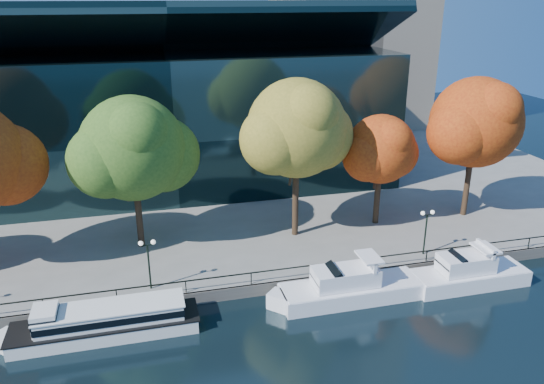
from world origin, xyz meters
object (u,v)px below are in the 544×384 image
object	(u,v)px
cruiser_far	(465,273)
tree_5	(477,124)
cruiser_near	(345,287)
lamp_1	(148,253)
tree_2	(135,151)
tree_4	(382,151)
tour_boat	(100,321)
tree_3	(299,130)
lamp_2	(427,222)

from	to	relation	value
cruiser_far	tree_5	bearing A→B (deg)	56.69
cruiser_near	tree_5	xyz separation A→B (m)	(17.15, 10.47, 9.23)
lamp_1	tree_2	bearing A→B (deg)	92.51
tree_2	tree_4	xyz separation A→B (m)	(22.27, -0.42, -1.49)
tour_boat	tree_3	world-z (taller)	tree_3
tour_boat	lamp_1	bearing A→B (deg)	46.51
tour_boat	lamp_1	size ratio (longest dim) A/B	3.41
lamp_2	cruiser_far	bearing A→B (deg)	-70.90
cruiser_near	cruiser_far	bearing A→B (deg)	-2.19
tree_5	lamp_1	size ratio (longest dim) A/B	3.44
tour_boat	tree_2	size ratio (longest dim) A/B	1.03
cruiser_near	tree_5	distance (m)	22.11
cruiser_near	lamp_1	xyz separation A→B (m)	(-14.36, 3.66, 2.89)
lamp_1	tour_boat	bearing A→B (deg)	-133.49
cruiser_far	tree_2	xyz separation A→B (m)	(-24.70, 11.61, 8.70)
tree_2	tree_4	distance (m)	22.32
tree_5	cruiser_near	bearing A→B (deg)	-148.58
tree_2	tree_5	xyz separation A→B (m)	(31.84, -0.75, 0.52)
cruiser_far	lamp_2	bearing A→B (deg)	109.10
cruiser_near	cruiser_far	world-z (taller)	cruiser_near
tree_2	lamp_1	xyz separation A→B (m)	(0.33, -7.56, -5.82)
tree_3	lamp_2	distance (m)	13.37
tree_4	lamp_1	size ratio (longest dim) A/B	2.65
tour_boat	cruiser_far	bearing A→B (deg)	-0.65
tree_3	tree_5	xyz separation A→B (m)	(17.93, 0.29, -0.58)
lamp_1	cruiser_far	bearing A→B (deg)	-9.43
tour_boat	tree_2	xyz separation A→B (m)	(3.21, 11.29, 8.69)
cruiser_far	tree_4	distance (m)	13.53
cruiser_near	tree_4	distance (m)	15.04
cruiser_near	tree_4	bearing A→B (deg)	54.97
tree_2	tree_4	world-z (taller)	tree_2
lamp_2	tree_2	bearing A→B (deg)	162.02
cruiser_near	lamp_1	size ratio (longest dim) A/B	3.01
cruiser_far	tree_2	bearing A→B (deg)	154.83
tour_boat	tree_2	world-z (taller)	tree_2
tree_2	tree_3	bearing A→B (deg)	-4.29
tree_2	lamp_1	distance (m)	9.55
lamp_2	tree_4	bearing A→B (deg)	98.25
tree_4	tree_5	size ratio (longest dim) A/B	0.77
tree_3	tree_4	bearing A→B (deg)	4.28
cruiser_far	tree_4	size ratio (longest dim) A/B	0.99
tree_3	tree_4	distance (m)	8.78
tour_boat	lamp_2	world-z (taller)	lamp_2
tour_boat	lamp_2	bearing A→B (deg)	8.01
tree_2	tree_5	size ratio (longest dim) A/B	0.97
tree_5	tree_3	bearing A→B (deg)	-179.07
cruiser_near	cruiser_far	xyz separation A→B (m)	(10.01, -0.38, 0.01)
tree_2	lamp_1	world-z (taller)	tree_2
lamp_1	tree_4	bearing A→B (deg)	18.04
tree_2	tree_3	size ratio (longest dim) A/B	0.93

